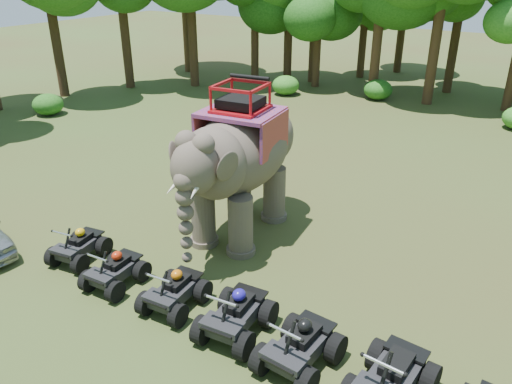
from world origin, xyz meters
TOP-DOWN VIEW (x-y plane):
  - ground at (0.00, 0.00)m, footprint 110.00×110.00m
  - elephant at (-1.07, 2.00)m, footprint 3.06×5.81m
  - atv_0 at (-3.94, -1.83)m, footprint 1.35×1.70m
  - atv_1 at (-2.18, -2.14)m, footprint 1.22×1.61m
  - atv_2 at (-0.29, -2.01)m, footprint 1.30×1.70m
  - atv_3 at (1.49, -1.99)m, footprint 1.47×1.91m
  - atv_4 at (3.17, -2.12)m, footprint 1.44×1.90m
  - atv_5 at (5.04, -1.95)m, footprint 1.50×1.96m
  - tree_0 at (0.00, 23.89)m, footprint 5.43×5.43m
  - tree_26 at (-19.79, 10.20)m, footprint 6.17×6.17m
  - tree_27 at (-18.01, 14.03)m, footprint 6.28×6.28m
  - tree_28 at (-14.69, 16.69)m, footprint 6.42×6.42m
  - tree_29 at (-12.28, 20.38)m, footprint 5.26×5.26m
  - tree_30 at (-7.79, 20.82)m, footprint 4.77×4.77m
  - tree_31 at (-3.63, 20.26)m, footprint 6.30×6.30m
  - tree_33 at (-6.36, 25.13)m, footprint 4.92×4.92m
  - tree_34 at (-0.30, 20.36)m, footprint 6.47×6.47m
  - tree_36 at (-4.69, 28.32)m, footprint 5.79×5.79m
  - tree_37 at (-8.65, 21.98)m, footprint 4.97×4.97m
  - tree_41 at (-10.41, 21.67)m, footprint 6.19×6.19m

SIDE VIEW (x-z plane):
  - ground at x=0.00m, z-range 0.00..0.00m
  - atv_0 at x=-3.94m, z-range 0.00..1.14m
  - atv_1 at x=-2.18m, z-range 0.00..1.15m
  - atv_2 at x=-0.29m, z-range 0.00..1.19m
  - atv_3 at x=1.49m, z-range 0.00..1.34m
  - atv_4 at x=3.17m, z-range 0.00..1.34m
  - atv_5 at x=5.04m, z-range 0.00..1.38m
  - elephant at x=-1.07m, z-range 0.00..4.68m
  - tree_30 at x=-7.79m, z-range 0.00..6.81m
  - tree_33 at x=-6.36m, z-range 0.00..7.03m
  - tree_37 at x=-8.65m, z-range 0.00..7.10m
  - tree_29 at x=-12.28m, z-range 0.00..7.52m
  - tree_0 at x=0.00m, z-range 0.00..7.76m
  - tree_36 at x=-4.69m, z-range 0.00..8.27m
  - tree_26 at x=-19.79m, z-range 0.00..8.82m
  - tree_41 at x=-10.41m, z-range 0.00..8.85m
  - tree_27 at x=-18.01m, z-range 0.00..8.97m
  - tree_31 at x=-3.63m, z-range 0.00..9.00m
  - tree_28 at x=-14.69m, z-range 0.00..9.17m
  - tree_34 at x=-0.30m, z-range 0.00..9.25m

